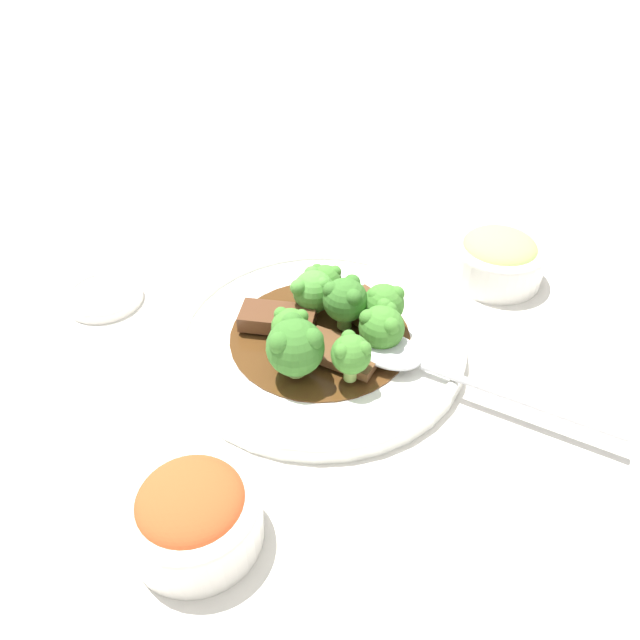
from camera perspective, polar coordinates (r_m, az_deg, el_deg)
name	(u,v)px	position (r m, az deg, el deg)	size (l,w,h in m)	color
ground_plane	(320,348)	(0.59, 0.00, -2.53)	(4.00, 4.00, 0.00)	silver
main_plate	(320,340)	(0.58, 0.00, -1.81)	(0.27, 0.27, 0.02)	white
beef_strip_0	(278,318)	(0.58, -3.90, 0.17)	(0.05, 0.08, 0.02)	#56331E
beef_strip_1	(341,353)	(0.55, 1.94, -3.02)	(0.07, 0.08, 0.01)	brown
beef_strip_2	(366,308)	(0.60, 4.24, 1.08)	(0.06, 0.06, 0.01)	brown
broccoli_floret_0	(309,291)	(0.59, -1.03, 2.70)	(0.04, 0.04, 0.04)	#8EB756
broccoli_floret_1	(290,326)	(0.55, -2.74, -0.59)	(0.03, 0.03, 0.04)	#7FA84C
broccoli_floret_2	(382,327)	(0.55, 5.66, -0.62)	(0.04, 0.04, 0.04)	#7FA84C
broccoli_floret_3	(351,354)	(0.51, 2.86, -3.10)	(0.03, 0.03, 0.05)	#8EB756
broccoli_floret_4	(325,281)	(0.60, 0.47, 3.59)	(0.03, 0.03, 0.04)	#8EB756
broccoli_floret_5	(345,299)	(0.56, 2.32, 1.90)	(0.04, 0.04, 0.05)	#8EB756
broccoli_floret_6	(295,346)	(0.52, -2.28, -2.40)	(0.05, 0.05, 0.05)	#7FA84C
broccoli_floret_7	(385,307)	(0.57, 5.94, 1.23)	(0.04, 0.04, 0.04)	#7FA84C
serving_spoon	(408,358)	(0.55, 8.09, -3.48)	(0.16, 0.20, 0.01)	silver
side_bowl_kimchi	(193,513)	(0.45, -11.53, -16.91)	(0.09, 0.09, 0.06)	white
side_bowl_appetizer	(498,257)	(0.69, 15.95, 5.54)	(0.10, 0.10, 0.05)	white
sauce_dish	(104,296)	(0.68, -19.16, 2.12)	(0.08, 0.08, 0.01)	white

